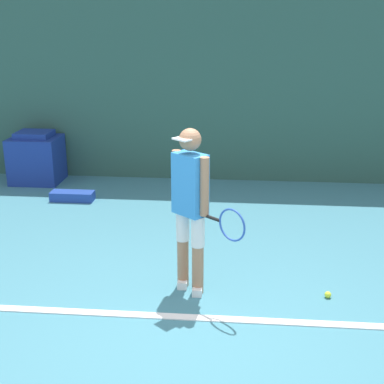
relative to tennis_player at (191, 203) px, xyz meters
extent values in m
plane|color=teal|center=(0.07, -0.84, -0.96)|extent=(24.00, 24.00, 0.00)
cube|color=#2D564C|center=(0.07, 4.05, 0.57)|extent=(24.00, 0.10, 3.05)
cube|color=white|center=(0.07, -0.57, -0.95)|extent=(21.60, 0.10, 0.01)
cylinder|color=#A37556|center=(-0.09, 0.08, -0.70)|extent=(0.12, 0.12, 0.52)
cylinder|color=white|center=(-0.09, 0.08, -0.27)|extent=(0.14, 0.14, 0.32)
cube|color=white|center=(-0.09, 0.08, -0.92)|extent=(0.10, 0.24, 0.08)
cylinder|color=#A37556|center=(0.07, -0.06, -0.70)|extent=(0.12, 0.12, 0.52)
cylinder|color=white|center=(0.07, -0.06, -0.27)|extent=(0.14, 0.14, 0.32)
cube|color=white|center=(0.07, -0.06, -0.92)|extent=(0.10, 0.24, 0.08)
cube|color=#338CE0|center=(-0.01, 0.01, 0.20)|extent=(0.39, 0.37, 0.62)
sphere|color=#A37556|center=(-0.01, 0.01, 0.65)|extent=(0.22, 0.22, 0.22)
cube|color=white|center=(-0.07, -0.07, 0.67)|extent=(0.21, 0.21, 0.02)
cylinder|color=#A37556|center=(-0.16, 0.14, 0.22)|extent=(0.09, 0.09, 0.59)
cylinder|color=#A37556|center=(0.14, -0.12, 0.22)|extent=(0.09, 0.09, 0.59)
cylinder|color=black|center=(0.22, -0.19, -0.08)|extent=(0.18, 0.16, 0.03)
torus|color=#2851B2|center=(0.42, -0.35, -0.08)|extent=(0.26, 0.22, 0.32)
sphere|color=#D1E533|center=(1.41, -0.06, -0.92)|extent=(0.07, 0.07, 0.07)
cube|color=navy|center=(-3.00, 3.60, -0.57)|extent=(0.82, 0.70, 0.78)
cube|color=navy|center=(-3.00, 3.60, -0.13)|extent=(0.58, 0.49, 0.10)
cube|color=#1E3D99|center=(-2.11, 2.66, -0.89)|extent=(0.67, 0.24, 0.14)
camera|label=1|loc=(0.47, -5.01, 1.78)|focal=50.00mm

